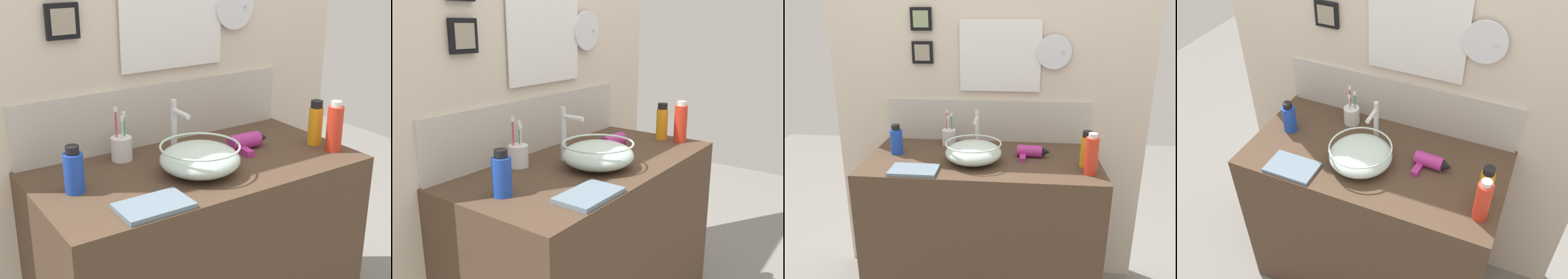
{
  "view_description": "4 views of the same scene",
  "coord_description": "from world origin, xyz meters",
  "views": [
    {
      "loc": [
        -1.01,
        -1.54,
        1.64
      ],
      "look_at": [
        -0.01,
        0.0,
        0.98
      ],
      "focal_mm": 50.0,
      "sensor_mm": 36.0,
      "label": 1
    },
    {
      "loc": [
        -1.39,
        -1.0,
        1.43
      ],
      "look_at": [
        -0.01,
        0.0,
        0.98
      ],
      "focal_mm": 40.0,
      "sensor_mm": 36.0,
      "label": 2
    },
    {
      "loc": [
        0.18,
        -1.86,
        1.59
      ],
      "look_at": [
        -0.01,
        0.0,
        0.98
      ],
      "focal_mm": 35.0,
      "sensor_mm": 36.0,
      "label": 3
    },
    {
      "loc": [
        0.59,
        -1.38,
        2.22
      ],
      "look_at": [
        -0.01,
        0.0,
        0.98
      ],
      "focal_mm": 40.0,
      "sensor_mm": 36.0,
      "label": 4
    }
  ],
  "objects": [
    {
      "name": "vanity_counter",
      "position": [
        0.0,
        0.0,
        0.44
      ],
      "size": [
        1.2,
        0.6,
        0.88
      ],
      "primitive_type": "cube",
      "color": "#4C3828",
      "rests_on": "ground"
    },
    {
      "name": "hair_drier",
      "position": [
        0.26,
        0.04,
        0.91
      ],
      "size": [
        0.17,
        0.13,
        0.06
      ],
      "color": "#B22D8C",
      "rests_on": "vanity_counter"
    },
    {
      "name": "lotion_bottle",
      "position": [
        0.52,
        -0.16,
        0.98
      ],
      "size": [
        0.06,
        0.06,
        0.2
      ],
      "color": "red",
      "rests_on": "vanity_counter"
    },
    {
      "name": "glass_bowl_sink",
      "position": [
        -0.04,
        -0.07,
        0.94
      ],
      "size": [
        0.28,
        0.28,
        0.11
      ],
      "color": "silver",
      "rests_on": "vanity_counter"
    },
    {
      "name": "hand_towel",
      "position": [
        -0.31,
        -0.22,
        0.89
      ],
      "size": [
        0.23,
        0.14,
        0.02
      ],
      "primitive_type": "cube",
      "color": "slate",
      "rests_on": "vanity_counter"
    },
    {
      "name": "back_panel",
      "position": [
        0.0,
        0.33,
        1.16
      ],
      "size": [
        1.84,
        0.09,
        2.32
      ],
      "color": "beige",
      "rests_on": "ground"
    },
    {
      "name": "toothbrush_cup",
      "position": [
        -0.21,
        0.2,
        0.93
      ],
      "size": [
        0.08,
        0.08,
        0.2
      ],
      "color": "white",
      "rests_on": "vanity_counter"
    },
    {
      "name": "faucet",
      "position": [
        -0.04,
        0.09,
        1.01
      ],
      "size": [
        0.02,
        0.11,
        0.23
      ],
      "color": "silver",
      "rests_on": "vanity_counter"
    },
    {
      "name": "shampoo_bottle",
      "position": [
        0.52,
        -0.07,
        0.97
      ],
      "size": [
        0.06,
        0.06,
        0.18
      ],
      "color": "orange",
      "rests_on": "vanity_counter"
    },
    {
      "name": "soap_dispenser",
      "position": [
        -0.46,
        0.02,
        0.96
      ],
      "size": [
        0.07,
        0.07,
        0.16
      ],
      "color": "blue",
      "rests_on": "vanity_counter"
    }
  ]
}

